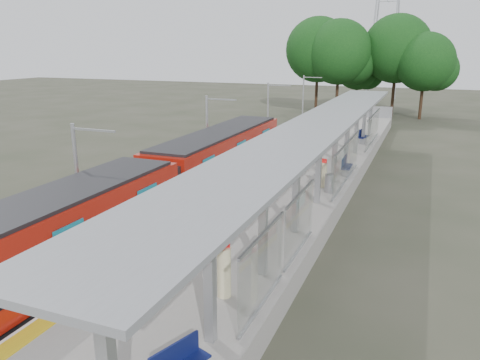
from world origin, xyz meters
name	(u,v)px	position (x,y,z in m)	size (l,w,h in m)	color
trackbed	(239,176)	(-4.50, 20.00, 0.12)	(3.00, 70.00, 0.24)	#59544C
platform	(307,178)	(0.00, 20.00, 0.50)	(6.00, 50.00, 1.00)	gray
tactile_strip	(268,166)	(-2.55, 20.00, 1.01)	(0.60, 50.00, 0.02)	yellow
end_fence	(363,111)	(0.00, 44.95, 1.60)	(6.00, 0.10, 1.20)	#9EA0A5
train	(156,190)	(-4.50, 9.91, 2.05)	(2.74, 27.60, 3.62)	black
canopy	(322,130)	(1.61, 16.19, 4.20)	(3.27, 38.00, 3.66)	#9EA0A5
tree_cluster	(363,53)	(-1.62, 53.38, 7.58)	(20.24, 11.84, 12.28)	#382316
catenary_masts	(208,135)	(-6.22, 19.00, 2.91)	(2.08, 48.16, 5.40)	#9EA0A5
bench_mid	(346,165)	(2.35, 19.92, 1.55)	(0.49, 1.52, 1.04)	#111955
bench_far	(363,135)	(1.93, 30.12, 1.57)	(0.76, 1.63, 1.07)	#111955
info_pillar_near	(224,272)	(1.42, 4.17, 1.81)	(0.42, 0.42, 1.87)	beige
info_pillar_far	(323,175)	(1.70, 16.69, 1.68)	(0.36, 0.36, 1.58)	beige
litter_bin	(329,183)	(2.20, 15.91, 1.48)	(0.47, 0.47, 0.96)	#9EA0A5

